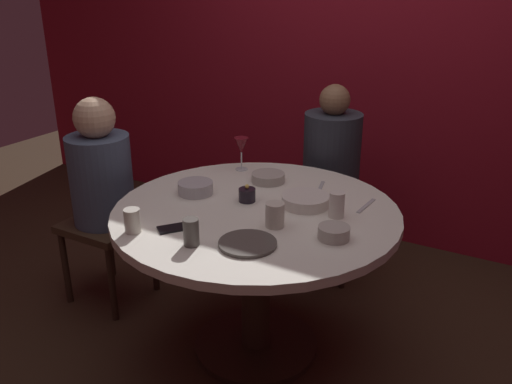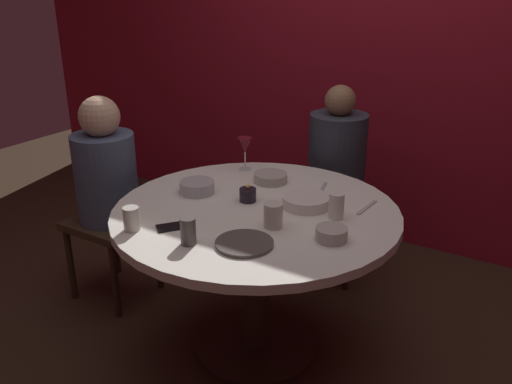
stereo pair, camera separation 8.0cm
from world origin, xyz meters
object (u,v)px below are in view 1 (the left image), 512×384
candle_holder (247,195)px  cup_center_front (191,232)px  wine_glass (241,147)px  bowl_small_white (268,178)px  bowl_sauce_side (305,201)px  dinner_plate (248,243)px  seated_diner_back (331,160)px  cell_phone (175,228)px  cup_by_left_diner (132,221)px  cup_near_candle (337,205)px  cup_by_right_diner (275,215)px  bowl_salad_center (334,233)px  seated_diner_left (101,179)px  dining_table (256,242)px  bowl_serving_large (195,188)px

candle_holder → cup_center_front: 0.48m
wine_glass → bowl_small_white: wine_glass is taller
bowl_sauce_side → cup_center_front: 0.60m
dinner_plate → seated_diner_back: bearing=96.7°
cell_phone → cup_by_left_diner: 0.17m
cup_near_candle → bowl_small_white: bearing=153.5°
seated_diner_back → cup_by_right_diner: seated_diner_back is taller
bowl_salad_center → bowl_sauce_side: bowl_salad_center is taller
seated_diner_left → dining_table: bearing=0.0°
cup_center_front → cup_by_right_diner: bearing=56.5°
cup_by_left_diner → cup_by_right_diner: (0.47, 0.33, 0.00)m
cell_phone → bowl_small_white: bearing=121.7°
cell_phone → bowl_small_white: (0.08, 0.66, 0.02)m
seated_diner_left → cell_phone: seated_diner_left is taller
seated_diner_left → cell_phone: 0.82m
bowl_serving_large → cup_near_candle: size_ratio=1.48×
dining_table → wine_glass: bearing=127.9°
bowl_small_white → cup_by_left_diner: size_ratio=1.67×
seated_diner_back → bowl_salad_center: 1.07m
cell_phone → cup_near_candle: (0.53, 0.43, 0.05)m
cup_center_front → seated_diner_left: bearing=154.7°
dinner_plate → cup_near_candle: (0.20, 0.41, 0.05)m
dining_table → candle_holder: 0.22m
dining_table → seated_diner_left: 0.94m
cell_phone → cup_by_left_diner: cup_by_left_diner is taller
bowl_serving_large → cup_center_front: cup_center_front is taller
bowl_small_white → cup_by_right_diner: size_ratio=1.62×
dinner_plate → cup_by_left_diner: size_ratio=2.28×
cup_by_right_diner → wine_glass: bearing=132.0°
seated_diner_back → bowl_serving_large: size_ratio=6.94×
bowl_serving_large → bowl_sauce_side: size_ratio=0.77×
bowl_salad_center → cup_near_candle: (-0.07, 0.20, 0.03)m
dinner_plate → bowl_serving_large: bowl_serving_large is taller
dining_table → dinner_plate: size_ratio=5.63×
seated_diner_back → candle_holder: size_ratio=13.82×
cell_phone → dinner_plate: bearing=41.9°
seated_diner_left → seated_diner_back: (0.93, 0.89, -0.00)m
cell_phone → bowl_serving_large: (-0.15, 0.35, 0.02)m
candle_holder → bowl_serving_large: size_ratio=0.50×
seated_diner_left → bowl_small_white: bearing=21.4°
seated_diner_left → dinner_plate: bearing=-16.4°
candle_holder → cell_phone: bearing=-105.7°
candle_holder → seated_diner_left: bearing=-176.3°
dinner_plate → cup_by_right_diner: bearing=86.3°
candle_holder → bowl_salad_center: (0.49, -0.16, -0.01)m
bowl_salad_center → cup_by_right_diner: 0.25m
dining_table → cup_by_right_diner: (0.15, -0.12, 0.21)m
bowl_salad_center → dining_table: bearing=165.9°
dining_table → cup_center_front: size_ratio=11.72×
bowl_serving_large → cup_near_candle: bearing=6.6°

